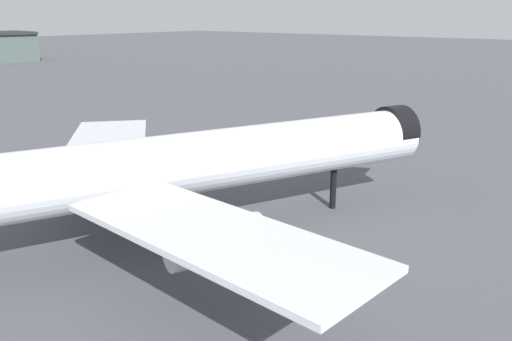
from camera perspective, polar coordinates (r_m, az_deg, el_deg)
ground at (r=54.40m, az=-7.99°, el=-6.90°), size 900.00×900.00×0.00m
airliner_near_gate at (r=51.15m, az=-7.57°, el=0.58°), size 58.88×52.61×17.14m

